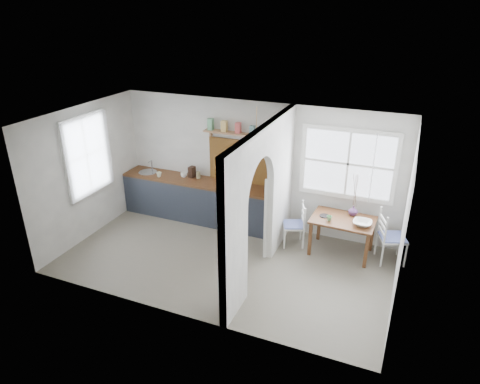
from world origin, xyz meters
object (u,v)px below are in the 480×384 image
at_px(chair_right, 392,237).
at_px(kettle, 272,188).
at_px(chair_left, 294,224).
at_px(dining_table, 341,236).
at_px(vase, 353,211).

distance_m(chair_right, kettle, 2.36).
bearing_deg(kettle, chair_left, 6.22).
xyz_separation_m(dining_table, kettle, (-1.42, 0.10, 0.68)).
relative_size(kettle, vase, 1.52).
relative_size(chair_right, kettle, 3.63).
relative_size(dining_table, kettle, 4.17).
xyz_separation_m(chair_left, chair_right, (1.79, 0.11, 0.06)).
bearing_deg(chair_left, chair_right, 71.93).
relative_size(dining_table, chair_right, 1.15).
xyz_separation_m(kettle, vase, (1.54, 0.13, -0.24)).
bearing_deg(dining_table, chair_right, 6.60).
bearing_deg(chair_right, dining_table, 73.60).
xyz_separation_m(chair_right, vase, (-0.75, 0.16, 0.30)).
bearing_deg(vase, kettle, -175.25).
height_order(kettle, vase, kettle).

